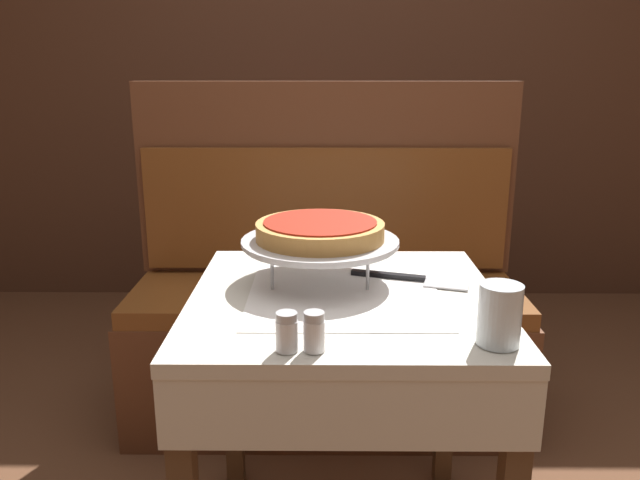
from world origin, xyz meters
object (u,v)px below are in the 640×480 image
Objects in this scene: dining_table_front at (344,338)px; deep_dish_pizza at (320,230)px; booth_bench at (326,323)px; water_glass_near at (500,315)px; condiment_caddy at (319,173)px; pizza_pan_stand at (320,243)px; pizza_server at (415,279)px; pepper_shaker at (314,332)px; dining_table_rear at (319,203)px; salt_shaker at (287,332)px.

deep_dish_pizza is at bearing 120.41° from dining_table_front.
booth_bench reaches higher than water_glass_near.
deep_dish_pizza is 2.63× the size of water_glass_near.
booth_bench is 0.84m from condiment_caddy.
pizza_server is at bearing 0.31° from pizza_pan_stand.
pizza_pan_stand is at bearing 88.79° from pepper_shaker.
pepper_shaker is (-0.01, -0.39, -0.09)m from deep_dish_pizza.
dining_table_rear is at bearing 92.78° from dining_table_front.
condiment_caddy is (0.00, -0.04, 0.15)m from dining_table_rear.
pizza_server is at bearing -70.83° from booth_bench.
condiment_caddy reaches higher than deep_dish_pizza.
deep_dish_pizza is at bearing -179.69° from pizza_server.
water_glass_near is at bearing -47.06° from pizza_pan_stand.
dining_table_front is 0.76m from booth_bench.
pizza_pan_stand is at bearing -104.04° from deep_dish_pizza.
booth_bench is at bearing 93.24° from dining_table_front.
pizza_pan_stand is 1.23× the size of deep_dish_pizza.
pizza_server is (0.23, 0.00, -0.09)m from pizza_pan_stand.
deep_dish_pizza is 4.10× the size of pepper_shaker.
pizza_pan_stand is (-0.06, 0.09, 0.20)m from dining_table_front.
pepper_shaker is at bearing -91.21° from deep_dish_pizza.
dining_table_rear is at bearing 101.42° from water_glass_near.
pepper_shaker reaches higher than pizza_server.
pizza_pan_stand reaches higher than pepper_shaker.
water_glass_near is at bearing -43.51° from dining_table_front.
water_glass_near is 0.35m from pepper_shaker.
dining_table_front is 4.38× the size of condiment_caddy.
dining_table_rear is 0.15m from condiment_caddy.
pepper_shaker is at bearing -91.21° from pizza_pan_stand.
booth_bench is 8.15× the size of condiment_caddy.
deep_dish_pizza is at bearing -91.42° from booth_bench.
deep_dish_pizza is at bearing 75.96° from pizza_pan_stand.
pepper_shaker is at bearing -174.83° from water_glass_near.
dining_table_front and dining_table_rear have the same top height.
pepper_shaker is at bearing -91.34° from booth_bench.
booth_bench is at bearing 88.66° from pepper_shaker.
dining_table_rear is 1.40m from pizza_server.
condiment_caddy reaches higher than salt_shaker.
salt_shaker is at bearing -91.43° from condiment_caddy.
condiment_caddy is (-0.03, 0.72, 0.42)m from booth_bench.
water_glass_near is (0.28, -0.27, 0.17)m from dining_table_front.
booth_bench is 3.58× the size of pizza_pan_stand.
pizza_server is 1.76× the size of condiment_caddy.
booth_bench is 4.64× the size of pizza_server.
deep_dish_pizza is 0.26m from pizza_server.
booth_bench reaches higher than condiment_caddy.
dining_table_rear is 2.49× the size of pizza_server.
water_glass_near is (0.10, -0.36, 0.05)m from pizza_server.
pizza_pan_stand reaches higher than dining_table_rear.
booth_bench reaches higher than pizza_pan_stand.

